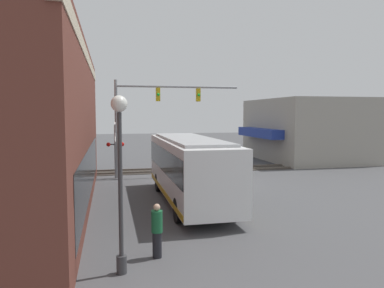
# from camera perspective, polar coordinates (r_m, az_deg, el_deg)

# --- Properties ---
(ground_plane) EXTENTS (120.00, 120.00, 0.00)m
(ground_plane) POSITION_cam_1_polar(r_m,az_deg,el_deg) (23.30, 4.16, -6.13)
(ground_plane) COLOR #4C4C4F
(shop_building) EXTENTS (11.47, 9.74, 5.70)m
(shop_building) POSITION_cam_1_polar(r_m,az_deg,el_deg) (37.16, 17.04, 2.12)
(shop_building) COLOR gray
(shop_building) RESTS_ON ground
(city_bus) EXTENTS (10.18, 2.59, 3.18)m
(city_bus) POSITION_cam_1_polar(r_m,az_deg,el_deg) (18.30, -0.44, -3.51)
(city_bus) COLOR white
(city_bus) RESTS_ON ground
(traffic_signal_gantry) EXTENTS (0.42, 8.56, 6.60)m
(traffic_signal_gantry) POSITION_cam_1_polar(r_m,az_deg,el_deg) (25.72, -5.92, 5.78)
(traffic_signal_gantry) COLOR gray
(traffic_signal_gantry) RESTS_ON ground
(crossing_signal) EXTENTS (1.41, 1.18, 3.81)m
(crossing_signal) POSITION_cam_1_polar(r_m,az_deg,el_deg) (25.58, -11.61, -0.06)
(crossing_signal) COLOR gray
(crossing_signal) RESTS_ON ground
(streetlamp) EXTENTS (0.44, 0.44, 4.83)m
(streetlamp) POSITION_cam_1_polar(r_m,az_deg,el_deg) (10.17, -10.90, -3.71)
(streetlamp) COLOR #38383A
(streetlamp) RESTS_ON ground
(rail_track_near) EXTENTS (2.60, 60.00, 0.15)m
(rail_track_near) POSITION_cam_1_polar(r_m,az_deg,el_deg) (29.01, 0.75, -3.92)
(rail_track_near) COLOR #332D28
(rail_track_near) RESTS_ON ground
(parked_car_blue) EXTENTS (4.29, 1.82, 1.46)m
(parked_car_blue) POSITION_cam_1_polar(r_m,az_deg,el_deg) (34.47, 3.01, -1.48)
(parked_car_blue) COLOR navy
(parked_car_blue) RESTS_ON ground
(parked_car_white) EXTENTS (4.23, 1.82, 1.46)m
(parked_car_white) POSITION_cam_1_polar(r_m,az_deg,el_deg) (41.72, 0.25, -0.41)
(parked_car_white) COLOR silver
(parked_car_white) RESTS_ON ground
(pedestrian_by_lamp) EXTENTS (0.34, 0.34, 1.66)m
(pedestrian_by_lamp) POSITION_cam_1_polar(r_m,az_deg,el_deg) (11.61, -5.36, -12.97)
(pedestrian_by_lamp) COLOR black
(pedestrian_by_lamp) RESTS_ON ground
(pedestrian_near_bus) EXTENTS (0.34, 0.34, 1.63)m
(pedestrian_near_bus) POSITION_cam_1_polar(r_m,az_deg,el_deg) (19.41, 4.70, -5.82)
(pedestrian_near_bus) COLOR #2D3351
(pedestrian_near_bus) RESTS_ON ground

